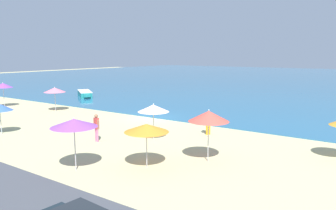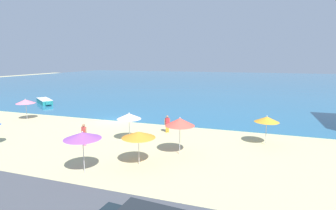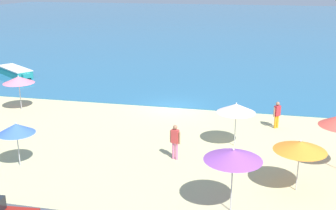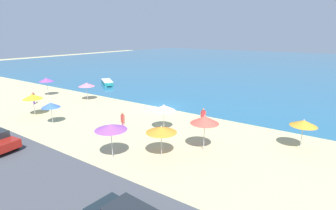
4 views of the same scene
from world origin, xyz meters
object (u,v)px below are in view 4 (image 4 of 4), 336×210
object	(u,v)px
beach_umbrella_5	(111,127)
skiff_nearshore	(107,82)
beach_umbrella_2	(46,80)
beach_umbrella_7	(164,108)
beach_umbrella_3	(87,85)
beach_umbrella_0	(161,130)
bather_1	(33,97)
bather_0	(123,121)
beach_umbrella_8	(51,105)
beach_umbrella_4	(205,120)
bather_2	(203,116)
beach_umbrella_6	(33,97)
beach_umbrella_1	(304,123)

from	to	relation	value
beach_umbrella_5	skiff_nearshore	size ratio (longest dim) A/B	0.57
beach_umbrella_2	beach_umbrella_7	bearing A→B (deg)	-4.66
beach_umbrella_2	beach_umbrella_3	distance (m)	6.78
beach_umbrella_0	bather_1	size ratio (longest dim) A/B	1.42
beach_umbrella_2	bather_0	size ratio (longest dim) A/B	1.45
beach_umbrella_0	beach_umbrella_8	size ratio (longest dim) A/B	1.04
beach_umbrella_2	bather_1	size ratio (longest dim) A/B	1.62
beach_umbrella_4	beach_umbrella_8	bearing A→B (deg)	-168.62
beach_umbrella_8	bather_2	distance (m)	14.57
beach_umbrella_4	beach_umbrella_6	xyz separation A→B (m)	(-18.74, -2.53, -0.33)
beach_umbrella_2	beach_umbrella_7	distance (m)	21.27
bather_1	beach_umbrella_4	bearing A→B (deg)	0.19
beach_umbrella_4	bather_0	distance (m)	7.82
bather_2	skiff_nearshore	bearing A→B (deg)	158.83
beach_umbrella_5	beach_umbrella_0	bearing A→B (deg)	41.06
beach_umbrella_1	beach_umbrella_6	xyz separation A→B (m)	(-24.67, -6.84, -0.01)
beach_umbrella_7	beach_umbrella_8	distance (m)	10.94
beach_umbrella_2	beach_umbrella_8	bearing A→B (deg)	-29.71
skiff_nearshore	bather_1	bearing A→B (deg)	-81.34
beach_umbrella_3	beach_umbrella_5	distance (m)	17.88
beach_umbrella_0	skiff_nearshore	distance (m)	28.72
skiff_nearshore	beach_umbrella_1	bearing A→B (deg)	-17.01
beach_umbrella_3	beach_umbrella_2	bearing A→B (deg)	-167.03
beach_umbrella_3	beach_umbrella_5	world-z (taller)	beach_umbrella_5
beach_umbrella_1	skiff_nearshore	xyz separation A→B (m)	(-31.39, 9.60, -1.67)
bather_0	bather_1	xyz separation A→B (m)	(-15.66, 0.54, -0.11)
beach_umbrella_1	beach_umbrella_4	xyz separation A→B (m)	(-5.93, -4.31, 0.32)
bather_0	bather_1	distance (m)	15.67
beach_umbrella_1	beach_umbrella_5	bearing A→B (deg)	-138.98
beach_umbrella_4	beach_umbrella_2	bearing A→B (deg)	172.37
bather_0	skiff_nearshore	bearing A→B (deg)	140.76
beach_umbrella_0	beach_umbrella_1	xyz separation A→B (m)	(7.95, 6.91, 0.07)
beach_umbrella_1	bather_0	bearing A→B (deg)	-160.10
beach_umbrella_3	beach_umbrella_8	distance (m)	9.29
skiff_nearshore	beach_umbrella_3	bearing A→B (deg)	-56.22
beach_umbrella_8	bather_0	bearing A→B (deg)	18.38
bather_2	beach_umbrella_5	bearing A→B (deg)	-100.92
beach_umbrella_7	bather_1	xyz separation A→B (m)	(-18.41, -1.84, -1.21)
beach_umbrella_4	skiff_nearshore	world-z (taller)	beach_umbrella_4
beach_umbrella_3	beach_umbrella_7	xyz separation A→B (m)	(14.59, -3.25, 0.03)
skiff_nearshore	bather_0	bearing A→B (deg)	-39.24
beach_umbrella_1	beach_umbrella_8	xyz separation A→B (m)	(-20.70, -7.28, -0.20)
beach_umbrella_1	beach_umbrella_2	distance (m)	32.05
beach_umbrella_5	bather_2	size ratio (longest dim) A/B	1.60
bather_0	skiff_nearshore	size ratio (longest dim) A/B	0.39
bather_2	beach_umbrella_1	bearing A→B (deg)	-5.17
beach_umbrella_0	beach_umbrella_7	size ratio (longest dim) A/B	0.95
beach_umbrella_2	beach_umbrella_5	world-z (taller)	beach_umbrella_5
beach_umbrella_0	beach_umbrella_3	bearing A→B (deg)	156.48
beach_umbrella_7	beach_umbrella_8	bearing A→B (deg)	-154.31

